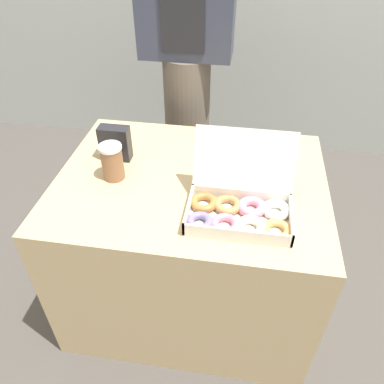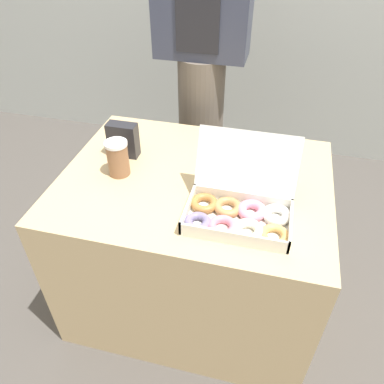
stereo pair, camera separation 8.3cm
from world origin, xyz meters
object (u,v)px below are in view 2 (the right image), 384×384
(donut_box, at_px, (240,211))
(napkin_holder, at_px, (123,140))
(person_customer, at_px, (202,50))
(coffee_cup, at_px, (118,158))

(donut_box, bearing_deg, napkin_holder, 152.01)
(donut_box, distance_m, person_customer, 0.94)
(napkin_holder, bearing_deg, coffee_cup, -76.49)
(donut_box, height_order, napkin_holder, donut_box)
(donut_box, distance_m, napkin_holder, 0.59)
(napkin_holder, relative_size, person_customer, 0.08)
(coffee_cup, distance_m, person_customer, 0.75)
(donut_box, distance_m, coffee_cup, 0.51)
(person_customer, bearing_deg, donut_box, -69.21)
(coffee_cup, relative_size, napkin_holder, 1.00)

